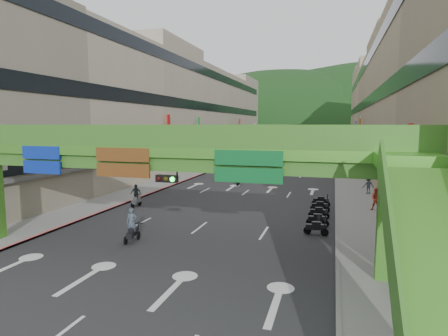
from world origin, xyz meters
TOP-DOWN VIEW (x-y plane):
  - ground at (0.00, 0.00)m, footprint 320.00×320.00m
  - road_slab at (0.00, 50.00)m, footprint 18.00×140.00m
  - sidewalk_left at (-11.00, 50.00)m, footprint 4.00×140.00m
  - sidewalk_right at (11.00, 50.00)m, footprint 4.00×140.00m
  - curb_left at (-9.10, 50.00)m, footprint 0.20×140.00m
  - curb_right at (9.10, 50.00)m, footprint 0.20×140.00m
  - building_row_left at (-18.93, 50.00)m, footprint 12.80×95.00m
  - building_row_right at (18.93, 50.00)m, footprint 12.80×95.00m
  - overpass_near at (0.93, 5.38)m, footprint 28.00×12.27m
  - overpass_far at (0.00, 65.00)m, footprint 28.00×2.20m
  - hill_left at (-15.00, 160.00)m, footprint 168.00×140.00m
  - hill_right at (25.00, 180.00)m, footprint 208.00×176.00m
  - bunting_string at (0.00, 30.00)m, footprint 26.00×0.36m
  - scooter_rider_near at (-2.85, 7.89)m, footprint 0.77×1.58m
  - scooter_rider_mid at (-1.89, 30.33)m, footprint 0.85×1.60m
  - scooter_rider_left at (-7.50, 16.59)m, footprint 1.00×1.60m
  - scooter_rider_far at (-4.05, 51.39)m, footprint 0.77×1.60m
  - parked_scooter_row at (7.80, 16.93)m, footprint 1.60×9.42m
  - car_silver at (-6.95, 51.12)m, footprint 1.76×4.13m
  - car_yellow at (-0.46, 74.97)m, footprint 2.12×4.39m
  - pedestrian_red at (12.20, 20.40)m, footprint 1.02×0.87m
  - pedestrian_dark at (10.53, 39.40)m, footprint 0.99×0.50m
  - pedestrian_blue at (12.20, 28.19)m, footprint 0.92×0.71m

SIDE VIEW (x-z plane):
  - ground at x=0.00m, z-range 0.00..0.00m
  - hill_left at x=-15.00m, z-range -56.00..56.00m
  - hill_right at x=25.00m, z-range -64.00..64.00m
  - road_slab at x=0.00m, z-range 0.00..0.02m
  - sidewalk_left at x=-11.00m, z-range 0.00..0.15m
  - sidewalk_right at x=11.00m, z-range 0.00..0.15m
  - curb_left at x=-9.10m, z-range 0.00..0.18m
  - curb_right at x=9.10m, z-range 0.00..0.18m
  - parked_scooter_row at x=7.80m, z-range -0.02..1.06m
  - car_silver at x=-6.95m, z-range 0.00..1.33m
  - car_yellow at x=-0.46m, z-range 0.00..1.44m
  - pedestrian_dark at x=10.53m, z-range 0.00..1.63m
  - pedestrian_blue at x=12.20m, z-range 0.00..1.75m
  - scooter_rider_far at x=-4.05m, z-range -0.01..1.84m
  - pedestrian_red at x=12.20m, z-range 0.00..1.84m
  - scooter_rider_mid at x=-1.89m, z-range 0.02..1.97m
  - scooter_rider_near at x=-2.85m, z-range -0.06..2.06m
  - scooter_rider_left at x=-7.50m, z-range 0.00..2.01m
  - overpass_near at x=0.93m, z-range 1.66..8.76m
  - overpass_far at x=0.00m, z-range 1.85..8.95m
  - bunting_string at x=0.00m, z-range 5.73..6.19m
  - building_row_left at x=-18.93m, z-range -0.04..18.96m
  - building_row_right at x=18.93m, z-range -0.04..18.96m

